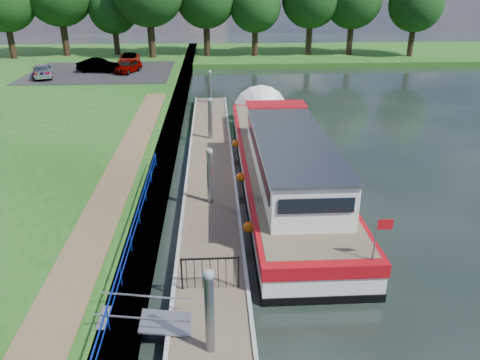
{
  "coord_description": "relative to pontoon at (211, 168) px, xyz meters",
  "views": [
    {
      "loc": [
        0.23,
        -10.24,
        9.6
      ],
      "look_at": [
        1.31,
        8.57,
        1.4
      ],
      "focal_mm": 35.0,
      "sensor_mm": 36.0,
      "label": 1
    }
  ],
  "objects": [
    {
      "name": "bank_edge",
      "position": [
        -2.55,
        2.0,
        0.2
      ],
      "size": [
        1.1,
        90.0,
        0.78
      ],
      "primitive_type": "cube",
      "color": "#473D2D",
      "rests_on": "ground"
    },
    {
      "name": "car_a",
      "position": [
        -8.16,
        24.34,
        1.27
      ],
      "size": [
        2.68,
        3.89,
        1.23
      ],
      "primitive_type": "imported",
      "rotation": [
        0.0,
        0.0,
        -0.38
      ],
      "color": "#999999",
      "rests_on": "carpark"
    },
    {
      "name": "barge",
      "position": [
        3.6,
        -0.93,
        0.9
      ],
      "size": [
        4.36,
        21.15,
        4.78
      ],
      "color": "black",
      "rests_on": "ground"
    },
    {
      "name": "ground",
      "position": [
        0.0,
        -13.0,
        -0.18
      ],
      "size": [
        160.0,
        160.0,
        0.0
      ],
      "primitive_type": "plane",
      "color": "black",
      "rests_on": "ground"
    },
    {
      "name": "car_c",
      "position": [
        -15.81,
        22.29,
        1.29
      ],
      "size": [
        2.93,
        4.74,
        1.28
      ],
      "primitive_type": "imported",
      "rotation": [
        0.0,
        0.0,
        3.42
      ],
      "color": "#999999",
      "rests_on": "carpark"
    },
    {
      "name": "far_bank",
      "position": [
        12.0,
        39.0,
        0.12
      ],
      "size": [
        60.0,
        18.0,
        0.6
      ],
      "primitive_type": "cube",
      "color": "#1E4F16",
      "rests_on": "ground"
    },
    {
      "name": "pontoon",
      "position": [
        0.0,
        0.0,
        0.0
      ],
      "size": [
        2.5,
        30.0,
        0.56
      ],
      "color": "brown",
      "rests_on": "ground"
    },
    {
      "name": "car_d",
      "position": [
        -8.73,
        28.7,
        1.28
      ],
      "size": [
        2.51,
        4.71,
        1.26
      ],
      "primitive_type": "imported",
      "rotation": [
        0.0,
        0.0,
        0.1
      ],
      "color": "#999999",
      "rests_on": "carpark"
    },
    {
      "name": "car_b",
      "position": [
        -11.16,
        24.75,
        1.32
      ],
      "size": [
        4.26,
        2.12,
        1.34
      ],
      "primitive_type": "imported",
      "rotation": [
        0.0,
        0.0,
        1.39
      ],
      "color": "#999999",
      "rests_on": "carpark"
    },
    {
      "name": "gate_panel",
      "position": [
        -0.0,
        -10.8,
        0.97
      ],
      "size": [
        1.85,
        0.05,
        1.15
      ],
      "color": "black",
      "rests_on": "ground"
    },
    {
      "name": "mooring_piles",
      "position": [
        0.0,
        0.0,
        1.1
      ],
      "size": [
        0.3,
        27.3,
        3.55
      ],
      "color": "gray",
      "rests_on": "ground"
    },
    {
      "name": "footpath",
      "position": [
        -4.4,
        -5.0,
        0.62
      ],
      "size": [
        1.6,
        40.0,
        0.05
      ],
      "primitive_type": "cube",
      "color": "brown",
      "rests_on": "riverbank"
    },
    {
      "name": "blue_fence",
      "position": [
        -2.75,
        -10.0,
        1.13
      ],
      "size": [
        0.04,
        18.04,
        0.72
      ],
      "color": "#0C2DBF",
      "rests_on": "riverbank"
    },
    {
      "name": "carpark",
      "position": [
        -11.0,
        25.0,
        0.62
      ],
      "size": [
        14.0,
        12.0,
        0.06
      ],
      "primitive_type": "cube",
      "color": "black",
      "rests_on": "riverbank"
    },
    {
      "name": "gangway",
      "position": [
        -1.85,
        -12.5,
        0.44
      ],
      "size": [
        2.58,
        1.0,
        0.92
      ],
      "color": "#A5A8AD",
      "rests_on": "ground"
    }
  ]
}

